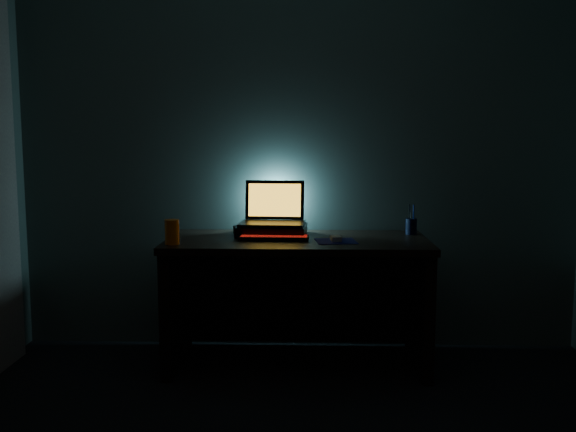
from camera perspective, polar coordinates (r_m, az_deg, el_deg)
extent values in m
cube|color=#4B5651|center=(4.02, 0.94, 5.89)|extent=(3.50, 0.00, 2.50)
cube|color=black|center=(3.69, 0.84, -2.33)|extent=(1.50, 0.70, 0.04)
cube|color=black|center=(3.85, -9.90, -7.75)|extent=(0.06, 0.64, 0.71)
cube|color=black|center=(3.83, 11.61, -7.88)|extent=(0.06, 0.64, 0.71)
cube|color=black|center=(4.09, 0.91, -6.75)|extent=(1.38, 0.02, 0.65)
cube|color=black|center=(3.81, -1.42, -1.27)|extent=(0.42, 0.33, 0.06)
cube|color=black|center=(3.81, -1.42, -0.69)|extent=(0.40, 0.28, 0.02)
cube|color=black|center=(3.92, -1.19, 1.44)|extent=(0.36, 0.07, 0.24)
cube|color=#FFAC1A|center=(3.91, -1.20, 1.43)|extent=(0.32, 0.05, 0.20)
cube|color=black|center=(3.65, -1.26, -1.95)|extent=(0.40, 0.14, 0.02)
cube|color=red|center=(3.65, -1.26, -1.76)|extent=(0.38, 0.12, 0.00)
cube|color=#0B1051|center=(3.60, 4.27, -2.24)|extent=(0.24, 0.23, 0.00)
cube|color=gray|center=(3.60, 4.28, -2.00)|extent=(0.06, 0.09, 0.03)
cylinder|color=black|center=(3.91, 10.89, -0.92)|extent=(0.08, 0.08, 0.10)
cylinder|color=orange|center=(3.55, -10.27, -1.40)|extent=(0.10, 0.10, 0.14)
cube|color=black|center=(3.85, -3.70, -1.29)|extent=(0.17, 0.15, 0.05)
sphere|color=#FF0C07|center=(3.79, -3.56, -1.42)|extent=(0.01, 0.01, 0.01)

